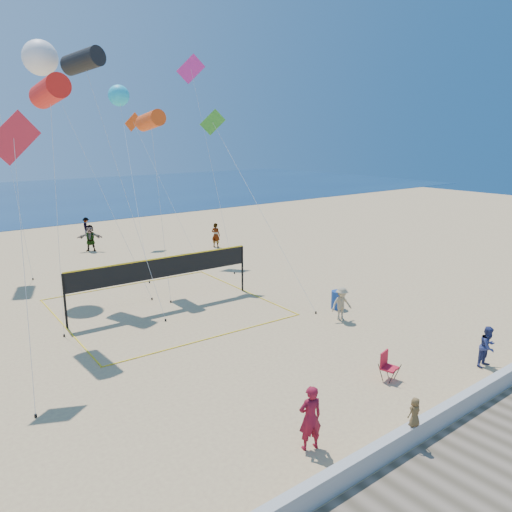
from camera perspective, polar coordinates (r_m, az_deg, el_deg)
ground at (r=16.49m, az=8.02°, el=-16.07°), size 120.00×120.00×0.00m
seawall at (r=14.74m, az=16.94°, el=-19.14°), size 32.00×0.30×0.60m
boardwalk at (r=14.10m, az=24.04°, el=-22.89°), size 32.00×3.60×0.03m
woman at (r=13.86m, az=6.21°, el=-17.90°), size 0.75×0.60×1.81m
toddler at (r=14.46m, az=17.68°, el=-16.63°), size 0.43×0.31×0.81m
bystander_a at (r=19.99m, az=24.97°, el=-9.37°), size 0.75×0.59×1.51m
bystander_b at (r=22.77m, az=9.75°, el=-5.42°), size 1.11×0.81×1.54m
far_person_1 at (r=37.70m, az=-18.42°, el=1.97°), size 1.80×1.38×1.90m
far_person_2 at (r=37.12m, az=-4.62°, el=2.39°), size 0.70×0.79×1.82m
far_person_4 at (r=43.87m, az=-18.84°, el=3.23°), size 0.62×1.00×1.49m
camp_chair at (r=17.91m, az=14.74°, el=-11.86°), size 0.64×0.75×1.10m
trash_barrel at (r=24.35m, az=9.27°, el=-4.96°), size 0.69×0.69×0.87m
volleyball_net at (r=24.21m, az=-10.61°, el=-1.95°), size 9.75×9.61×2.50m
kite_0 at (r=22.28m, az=-22.51°, el=16.98°), size 1.26×2.43×10.46m
kite_1 at (r=27.39m, az=-19.15°, el=20.31°), size 1.71×7.75×12.30m
kite_2 at (r=27.23m, az=-11.96°, el=14.90°), size 1.41×4.19×9.42m
kite_3 at (r=18.17m, az=-25.88°, el=10.91°), size 1.96×3.59×8.94m
kite_4 at (r=27.75m, az=-4.17°, el=13.60°), size 1.27×8.40×9.53m
kite_5 at (r=34.64m, az=-7.22°, el=19.46°), size 2.00×6.69×13.27m
kite_6 at (r=29.45m, az=-23.44°, el=20.07°), size 3.87×7.10×12.85m
kite_7 at (r=36.72m, az=-15.41°, el=17.25°), size 3.54×9.60×11.45m
kite_9 at (r=39.08m, az=-13.39°, el=13.68°), size 1.80×6.79×9.79m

